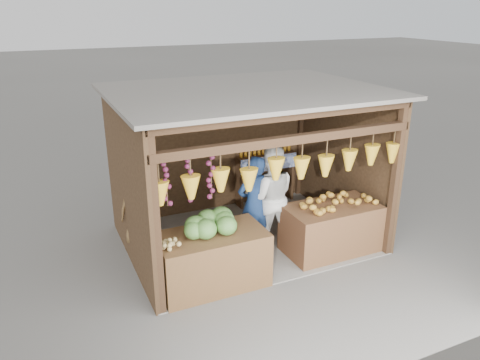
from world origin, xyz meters
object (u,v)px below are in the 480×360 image
at_px(woman_standing, 270,197).
at_px(counter_left, 212,259).
at_px(vendor_seated, 137,211).
at_px(man_standing, 254,204).
at_px(counter_right, 331,229).

bearing_deg(woman_standing, counter_left, 48.73).
relative_size(woman_standing, vendor_seated, 1.59).
xyz_separation_m(man_standing, woman_standing, (0.32, 0.04, 0.06)).
distance_m(counter_right, vendor_seated, 3.19).
xyz_separation_m(counter_right, woman_standing, (-0.82, 0.64, 0.48)).
distance_m(counter_left, vendor_seated, 1.50).
distance_m(man_standing, woman_standing, 0.33).
height_order(man_standing, woman_standing, woman_standing).
distance_m(counter_left, man_standing, 1.33).
bearing_deg(counter_right, man_standing, 152.02).
bearing_deg(counter_right, woman_standing, 141.84).
xyz_separation_m(counter_right, vendor_seated, (-2.96, 1.09, 0.43)).
bearing_deg(man_standing, woman_standing, -176.81).
relative_size(counter_right, vendor_seated, 1.38).
bearing_deg(counter_left, man_standing, 34.62).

